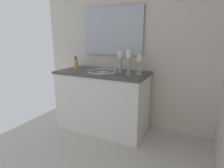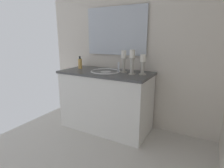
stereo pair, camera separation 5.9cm
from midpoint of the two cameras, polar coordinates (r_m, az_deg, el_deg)
The scene contains 8 objects.
wall_left at distance 2.58m, azimuth 2.84°, elevation 13.99°, with size 0.04×2.55×2.45m, color silver.
vanity_cabinet at distance 2.50m, azimuth -3.64°, elevation -5.20°, with size 0.58×1.23×0.81m.
sink_basin at distance 2.40m, azimuth -3.75°, elevation 3.02°, with size 0.40×0.40×0.24m.
mirror at distance 2.60m, azimuth -0.79°, elevation 16.35°, with size 0.02×0.91×0.65m, color silver.
candle_holder_tall at distance 2.20m, azimuth 7.90°, elevation 6.26°, with size 0.09×0.09×0.24m.
candle_holder_short at distance 2.20m, azimuth 4.60°, elevation 7.15°, with size 0.09×0.09×0.30m.
candle_holder_mid at distance 2.31m, azimuth 1.93°, elevation 7.32°, with size 0.09×0.09×0.28m.
soap_bottle at distance 2.66m, azimuth -11.95°, elevation 6.30°, with size 0.06×0.06×0.18m.
Camera 1 is at (0.94, 1.00, 1.24)m, focal length 28.95 mm.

